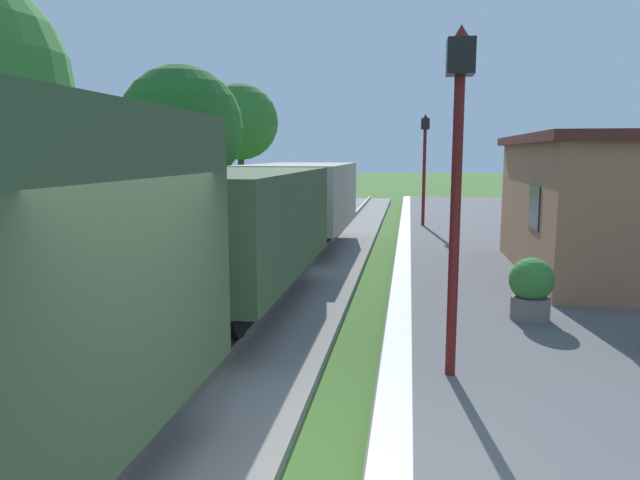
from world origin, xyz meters
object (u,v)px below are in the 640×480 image
Objects in this scene: bench_down_platform at (547,223)px; potted_planter at (531,288)px; tree_field_left at (240,122)px; freight_train at (214,230)px; station_hut at (607,205)px; tree_trackside_far at (182,128)px; lamp_post_near at (458,139)px; lamp_post_far at (425,149)px.

bench_down_platform is 1.64× the size of potted_planter.
bench_down_platform is at bearing 76.21° from potted_planter.
tree_field_left is at bearing 119.03° from potted_planter.
freight_train is 3.42× the size of tree_field_left.
freight_train is at bearing -150.42° from station_hut.
station_hut reaches higher than freight_train.
freight_train is 3.76× the size of tree_trackside_far.
lamp_post_near is at bearing -32.10° from freight_train.
bench_down_platform is 4.88m from lamp_post_far.
station_hut is at bearing -89.48° from bench_down_platform.
lamp_post_far is (-1.30, 11.27, 2.08)m from potted_planter.
station_hut is at bearing 29.58° from freight_train.
bench_down_platform is 0.41× the size of lamp_post_near.
lamp_post_near reaches higher than bench_down_platform.
potted_planter is 0.18× the size of tree_trackside_far.
tree_field_left is at bearing 131.20° from station_hut.
lamp_post_far is 7.93m from tree_trackside_far.
station_hut reaches higher than potted_planter.
tree_trackside_far is at bearing 125.13° from lamp_post_near.
lamp_post_far reaches higher than freight_train.
bench_down_platform is at bearing -40.40° from lamp_post_far.
potted_planter is 19.11m from tree_field_left.
potted_planter is at bearing -103.79° from bench_down_platform.
bench_down_platform is at bearing 90.52° from station_hut.
freight_train is 4.76m from potted_planter.
station_hut is at bearing 60.36° from lamp_post_near.
tree_field_left is at bearing 104.90° from freight_train.
bench_down_platform is (6.76, 8.65, -0.78)m from freight_train.
lamp_post_near and lamp_post_far have the same top height.
lamp_post_far is at bearing -33.50° from tree_field_left.
lamp_post_near is at bearing -67.41° from tree_field_left.
freight_train is 12.93× the size of bench_down_platform.
lamp_post_near is (-1.30, -2.37, 2.08)m from potted_planter.
tree_field_left reaches higher than tree_trackside_far.
potted_planter is (-2.06, -8.41, 0.00)m from bench_down_platform.
tree_field_left is (-0.87, 8.92, 0.63)m from tree_trackside_far.
potted_planter is at bearing 2.94° from freight_train.
station_hut is 4.88m from bench_down_platform.
lamp_post_near is at bearing -90.00° from lamp_post_far.
freight_train is 5.24× the size of lamp_post_far.
tree_field_left is (-7.84, 18.83, 1.21)m from lamp_post_near.
lamp_post_far is 9.47m from tree_field_left.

